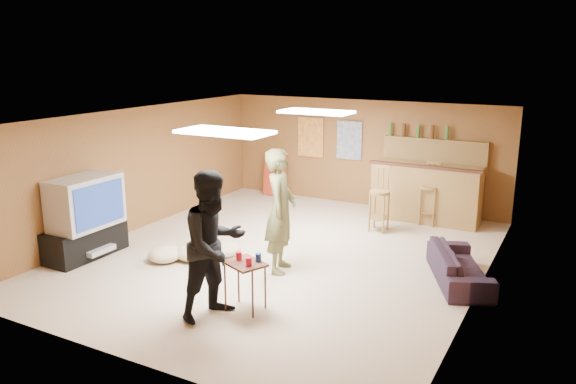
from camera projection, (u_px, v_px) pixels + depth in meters
The scene contains 32 objects.
ground at pixel (282, 255), 8.95m from camera, with size 7.00×7.00×0.00m, color #BCA68F.
ceiling at pixel (282, 117), 8.41m from camera, with size 6.00×7.00×0.02m, color silver.
wall_back at pixel (363, 153), 11.67m from camera, with size 6.00×0.02×2.20m, color brown.
wall_front at pixel (115, 261), 5.69m from camera, with size 6.00×0.02×2.20m, color brown.
wall_left at pixel (136, 170), 10.06m from camera, with size 0.02×7.00×2.20m, color brown.
wall_right at pixel (483, 215), 7.30m from camera, with size 0.02×7.00×2.20m, color brown.
tv_stand at pixel (86, 241), 8.86m from camera, with size 0.55×1.30×0.50m, color black.
dvd_box at pixel (96, 249), 8.78m from camera, with size 0.35×0.50×0.08m, color #B2B2B7.
tv_body at pixel (85, 202), 8.67m from camera, with size 0.60×1.10×0.80m, color #B2B2B7.
tv_screen at pixel (100, 205), 8.52m from camera, with size 0.02×0.95×0.65m, color navy.
bar_counter at pixel (426, 193), 10.64m from camera, with size 2.00×0.60×1.10m, color olive.
bar_lip at pixel (424, 167), 10.29m from camera, with size 2.10×0.12×0.05m, color #3E1E14.
bar_shelf at pixel (435, 140), 10.79m from camera, with size 2.00×0.18×0.05m, color olive.
bar_backing at pixel (435, 155), 10.88m from camera, with size 2.00×0.14×0.60m, color olive.
poster_left at pixel (311, 137), 12.12m from camera, with size 0.60×0.03×0.85m, color #BF3F26.
poster_right at pixel (349, 140), 11.71m from camera, with size 0.55×0.03×0.80m, color #334C99.
folding_chair_stack at pixel (275, 175), 12.58m from camera, with size 0.50×0.14×0.90m, color #B73621.
ceiling_panel_front at pixel (225, 132), 7.14m from camera, with size 1.20×0.60×0.04m, color white.
ceiling_panel_back at pixel (316, 112), 9.44m from camera, with size 1.20×0.60×0.04m, color white.
person_olive at pixel (280, 211), 8.13m from camera, with size 0.67×0.44×1.83m, color brown.
person_black at pixel (214, 245), 6.71m from camera, with size 0.89×0.69×1.83m, color black.
sofa at pixel (459, 266), 7.89m from camera, with size 1.61×0.63×0.47m, color black.
tray_table at pixel (245, 286), 7.01m from camera, with size 0.49×0.39×0.64m, color #3E1E14.
cup_red_near at pixel (239, 256), 7.00m from camera, with size 0.07×0.07×0.10m, color #BC0C2D.
cup_red_far at pixel (249, 262), 6.81m from camera, with size 0.08×0.08×0.10m, color #BC0C2D.
cup_blue at pixel (258, 257), 6.95m from camera, with size 0.07×0.07×0.10m, color navy.
bar_stool_left at pixel (380, 197), 10.01m from camera, with size 0.40×0.40×1.27m, color olive, non-canonical shape.
bar_stool_right at pixel (430, 190), 10.37m from camera, with size 0.42×0.42×1.34m, color olive, non-canonical shape.
cushion_near_tv at pixel (193, 252), 8.74m from camera, with size 0.57×0.57×0.26m, color tan.
cushion_mid at pixel (226, 249), 8.92m from camera, with size 0.48×0.48×0.22m, color tan.
cushion_far at pixel (165, 254), 8.67m from camera, with size 0.52×0.52×0.23m, color tan.
bottle_row at pixel (418, 131), 10.89m from camera, with size 1.20×0.08×0.26m, color #3F7233, non-canonical shape.
Camera 1 is at (4.08, -7.37, 3.18)m, focal length 35.00 mm.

